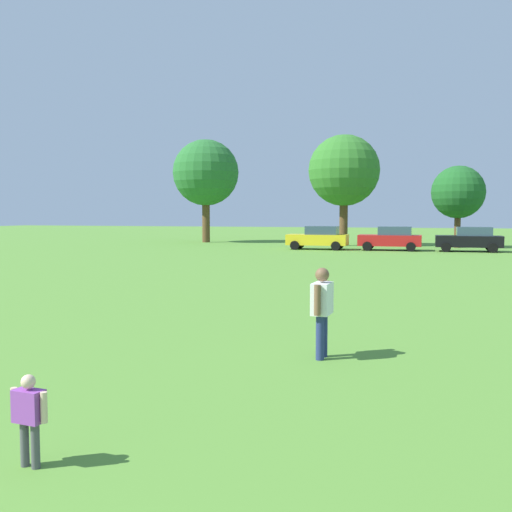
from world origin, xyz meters
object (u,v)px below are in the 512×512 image
parked_car_yellow_0 (319,238)px  parked_car_black_2 (470,239)px  child_kite_flyer (29,412)px  adult_bystander (322,305)px  tree_far_right (458,192)px  tree_center (344,171)px  tree_far_left (206,173)px  parked_car_red_1 (391,238)px

parked_car_yellow_0 → parked_car_black_2: (10.26, 0.43, 0.00)m
child_kite_flyer → parked_car_black_2: parked_car_black_2 is taller
adult_bystander → tree_far_right: bearing=178.1°
child_kite_flyer → tree_center: (-2.72, 42.47, 5.41)m
parked_car_black_2 → tree_far_left: tree_far_left is taller
child_kite_flyer → parked_car_red_1: size_ratio=0.22×
tree_far_left → parked_car_black_2: bearing=-18.5°
tree_far_left → tree_center: bearing=-9.5°
parked_car_yellow_0 → parked_car_black_2: size_ratio=1.00×
tree_far_left → tree_center: tree_far_left is taller
tree_far_right → parked_car_black_2: bearing=-82.5°
child_kite_flyer → parked_car_red_1: (1.34, 37.12, 0.29)m
adult_bystander → parked_car_yellow_0: (-5.77, 31.51, -0.10)m
tree_far_left → tree_center: (12.63, -2.11, -0.21)m
parked_car_black_2 → tree_far_left: 23.70m
parked_car_black_2 → tree_center: size_ratio=0.49×
parked_car_yellow_0 → tree_center: 7.70m
parked_car_yellow_0 → parked_car_red_1: bearing=-176.5°
parked_car_red_1 → tree_far_right: 7.41m
child_kite_flyer → tree_far_left: (-15.35, 44.58, 5.62)m
tree_far_right → parked_car_red_1: bearing=-133.7°
adult_bystander → tree_center: (-4.78, 37.18, 5.02)m
child_kite_flyer → parked_car_black_2: bearing=86.2°
child_kite_flyer → tree_far_left: tree_far_left is taller
child_kite_flyer → adult_bystander: (2.05, 5.30, 0.39)m
child_kite_flyer → tree_far_left: size_ratio=0.10×
parked_car_red_1 → tree_far_left: tree_far_left is taller
adult_bystander → tree_far_right: 36.96m
child_kite_flyer → tree_far_right: (5.93, 41.91, 3.59)m
parked_car_black_2 → tree_center: 11.81m
tree_far_left → child_kite_flyer: bearing=-71.0°
parked_car_black_2 → child_kite_flyer: bearing=80.0°
parked_car_yellow_0 → parked_car_black_2: 10.27m
adult_bystander → parked_car_black_2: parked_car_black_2 is taller
child_kite_flyer → tree_center: tree_center is taller
adult_bystander → tree_far_left: 43.28m
child_kite_flyer → parked_car_red_1: bearing=94.1°
parked_car_red_1 → parked_car_yellow_0: bearing=3.5°
child_kite_flyer → parked_car_black_2: (6.54, 37.24, 0.29)m
tree_far_left → tree_far_right: tree_far_left is taller
parked_car_yellow_0 → tree_far_left: (-11.63, 7.77, 5.33)m
parked_car_black_2 → tree_far_right: (-0.61, 4.68, 3.30)m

